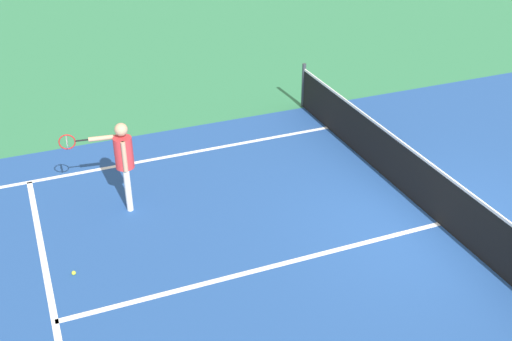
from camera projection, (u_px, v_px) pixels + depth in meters
name	position (u px, v px, depth m)	size (l,w,h in m)	color
ground_plane	(439.00, 224.00, 10.85)	(60.00, 60.00, 0.00)	#337F51
court_surface_inbounds	(439.00, 224.00, 10.84)	(10.62, 24.40, 0.00)	#234C93
line_sideline_left	(54.00, 178.00, 12.21)	(0.10, 11.89, 0.01)	white
line_service_near	(55.00, 322.00, 8.75)	(8.22, 0.10, 0.01)	white
line_center_service	(268.00, 267.00, 9.80)	(0.10, 6.40, 0.01)	white
net	(444.00, 199.00, 10.60)	(10.88, 0.09, 1.07)	#33383D
player_near	(122.00, 157.00, 10.81)	(0.62, 1.17, 1.64)	white
tennis_ball_mid_court	(74.00, 273.00, 9.64)	(0.07, 0.07, 0.07)	#CCE033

